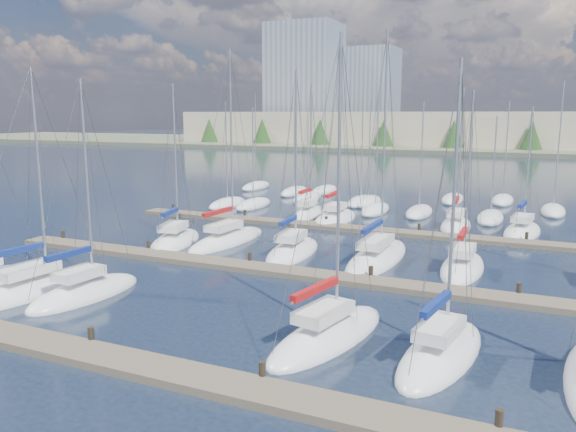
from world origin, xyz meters
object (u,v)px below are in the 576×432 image
at_px(sailboat_j, 293,251).
at_px(sailboat_k, 377,257).
at_px(sailboat_h, 175,241).
at_px(sailboat_d, 328,335).
at_px(sailboat_l, 462,267).
at_px(sailboat_e, 441,353).
at_px(sailboat_i, 227,240).
at_px(sailboat_c, 85,293).
at_px(sailboat_b, 36,289).
at_px(sailboat_o, 335,218).
at_px(sailboat_q, 522,232).
at_px(sailboat_p, 456,225).
at_px(sailboat_n, 308,214).

bearing_deg(sailboat_j, sailboat_k, 1.77).
height_order(sailboat_h, sailboat_j, sailboat_j).
height_order(sailboat_h, sailboat_d, sailboat_d).
relative_size(sailboat_j, sailboat_l, 1.14).
height_order(sailboat_h, sailboat_e, sailboat_h).
relative_size(sailboat_j, sailboat_i, 0.89).
height_order(sailboat_c, sailboat_e, sailboat_e).
bearing_deg(sailboat_l, sailboat_b, -146.51).
bearing_deg(sailboat_o, sailboat_h, -121.88).
bearing_deg(sailboat_q, sailboat_p, -176.46).
bearing_deg(sailboat_i, sailboat_n, 86.99).
bearing_deg(sailboat_c, sailboat_p, 65.03).
bearing_deg(sailboat_h, sailboat_l, -11.86).
xyz_separation_m(sailboat_j, sailboat_k, (5.82, 0.73, 0.00)).
distance_m(sailboat_e, sailboat_b, 21.60).
relative_size(sailboat_h, sailboat_i, 0.83).
distance_m(sailboat_c, sailboat_e, 18.57).
bearing_deg(sailboat_h, sailboat_q, 15.90).
bearing_deg(sailboat_o, sailboat_j, -85.34).
xyz_separation_m(sailboat_k, sailboat_i, (-11.73, 0.42, 0.01)).
distance_m(sailboat_i, sailboat_o, 12.54).
xyz_separation_m(sailboat_e, sailboat_p, (-3.17, 26.94, 0.00)).
distance_m(sailboat_q, sailboat_o, 15.76).
height_order(sailboat_j, sailboat_n, sailboat_j).
xyz_separation_m(sailboat_l, sailboat_k, (-5.47, 0.17, 0.01)).
distance_m(sailboat_b, sailboat_k, 20.84).
distance_m(sailboat_n, sailboat_p, 13.53).
bearing_deg(sailboat_i, sailboat_l, 1.39).
xyz_separation_m(sailboat_d, sailboat_b, (-16.85, -0.42, -0.01)).
relative_size(sailboat_b, sailboat_o, 0.84).
bearing_deg(sailboat_n, sailboat_d, -67.87).
xyz_separation_m(sailboat_h, sailboat_l, (20.62, 1.27, 0.00)).
xyz_separation_m(sailboat_d, sailboat_i, (-13.36, 14.23, 0.01)).
xyz_separation_m(sailboat_e, sailboat_k, (-6.38, 13.71, -0.00)).
xyz_separation_m(sailboat_c, sailboat_e, (18.57, -0.00, 0.00)).
bearing_deg(sailboat_q, sailboat_n, -173.50).
height_order(sailboat_c, sailboat_p, sailboat_p).
distance_m(sailboat_n, sailboat_k, 16.67).
xyz_separation_m(sailboat_q, sailboat_o, (-15.74, -0.77, 0.02)).
relative_size(sailboat_j, sailboat_n, 1.03).
xyz_separation_m(sailboat_q, sailboat_d, (-6.84, -26.73, 0.01)).
xyz_separation_m(sailboat_h, sailboat_i, (3.42, 1.86, 0.01)).
xyz_separation_m(sailboat_j, sailboat_d, (7.44, -13.08, 0.00)).
height_order(sailboat_q, sailboat_k, sailboat_k).
bearing_deg(sailboat_c, sailboat_i, 92.91).
xyz_separation_m(sailboat_l, sailboat_i, (-17.20, 0.59, 0.01)).
relative_size(sailboat_l, sailboat_d, 0.86).
relative_size(sailboat_n, sailboat_p, 1.04).
distance_m(sailboat_d, sailboat_k, 13.91).
distance_m(sailboat_h, sailboat_e, 24.77).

